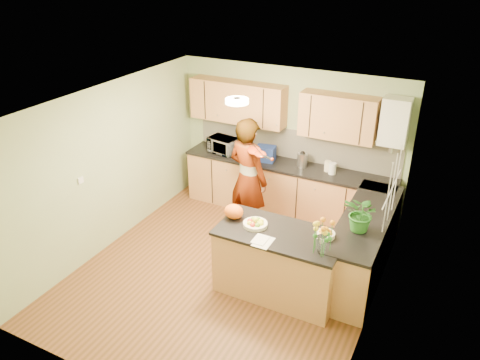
% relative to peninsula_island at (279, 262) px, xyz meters
% --- Properties ---
extents(floor, '(4.50, 4.50, 0.00)m').
position_rel_peninsula_island_xyz_m(floor, '(-0.79, 0.05, -0.47)').
color(floor, '#563718').
rests_on(floor, ground).
extents(ceiling, '(4.00, 4.50, 0.02)m').
position_rel_peninsula_island_xyz_m(ceiling, '(-0.79, 0.05, 2.03)').
color(ceiling, white).
rests_on(ceiling, wall_back).
extents(wall_back, '(4.00, 0.02, 2.50)m').
position_rel_peninsula_island_xyz_m(wall_back, '(-0.79, 2.30, 0.78)').
color(wall_back, '#93A575').
rests_on(wall_back, floor).
extents(wall_front, '(4.00, 0.02, 2.50)m').
position_rel_peninsula_island_xyz_m(wall_front, '(-0.79, -2.20, 0.78)').
color(wall_front, '#93A575').
rests_on(wall_front, floor).
extents(wall_left, '(0.02, 4.50, 2.50)m').
position_rel_peninsula_island_xyz_m(wall_left, '(-2.79, 0.05, 0.78)').
color(wall_left, '#93A575').
rests_on(wall_left, floor).
extents(wall_right, '(0.02, 4.50, 2.50)m').
position_rel_peninsula_island_xyz_m(wall_right, '(1.21, 0.05, 0.78)').
color(wall_right, '#93A575').
rests_on(wall_right, floor).
extents(back_counter, '(3.64, 0.62, 0.94)m').
position_rel_peninsula_island_xyz_m(back_counter, '(-0.69, 2.00, 0.00)').
color(back_counter, '#B27847').
rests_on(back_counter, floor).
extents(right_counter, '(0.62, 2.24, 0.94)m').
position_rel_peninsula_island_xyz_m(right_counter, '(0.91, 0.90, 0.00)').
color(right_counter, '#B27847').
rests_on(right_counter, floor).
extents(splashback, '(3.60, 0.02, 0.52)m').
position_rel_peninsula_island_xyz_m(splashback, '(-0.69, 2.28, 0.73)').
color(splashback, beige).
rests_on(splashback, back_counter).
extents(upper_cabinets, '(3.20, 0.34, 0.70)m').
position_rel_peninsula_island_xyz_m(upper_cabinets, '(-0.97, 2.13, 1.38)').
color(upper_cabinets, '#B27847').
rests_on(upper_cabinets, wall_back).
extents(boiler, '(0.40, 0.30, 0.86)m').
position_rel_peninsula_island_xyz_m(boiler, '(0.91, 2.14, 1.43)').
color(boiler, white).
rests_on(boiler, wall_back).
extents(window_right, '(0.01, 1.30, 1.05)m').
position_rel_peninsula_island_xyz_m(window_right, '(1.20, 0.65, 1.08)').
color(window_right, white).
rests_on(window_right, wall_right).
extents(light_switch, '(0.02, 0.09, 0.09)m').
position_rel_peninsula_island_xyz_m(light_switch, '(-2.78, -0.55, 0.83)').
color(light_switch, white).
rests_on(light_switch, wall_left).
extents(ceiling_lamp, '(0.30, 0.30, 0.07)m').
position_rel_peninsula_island_xyz_m(ceiling_lamp, '(-0.79, 0.35, 1.99)').
color(ceiling_lamp, '#FFEABF').
rests_on(ceiling_lamp, ceiling).
extents(peninsula_island, '(1.63, 0.83, 0.93)m').
position_rel_peninsula_island_xyz_m(peninsula_island, '(0.00, 0.00, 0.00)').
color(peninsula_island, '#B27847').
rests_on(peninsula_island, floor).
extents(fruit_dish, '(0.32, 0.32, 0.11)m').
position_rel_peninsula_island_xyz_m(fruit_dish, '(-0.35, 0.00, 0.51)').
color(fruit_dish, '#F0E2C0').
rests_on(fruit_dish, peninsula_island).
extents(orange_bowl, '(0.24, 0.24, 0.14)m').
position_rel_peninsula_island_xyz_m(orange_bowl, '(0.55, 0.15, 0.52)').
color(orange_bowl, '#F0E2C0').
rests_on(orange_bowl, peninsula_island).
extents(flower_vase, '(0.26, 0.26, 0.49)m').
position_rel_peninsula_island_xyz_m(flower_vase, '(0.60, -0.18, 0.79)').
color(flower_vase, silver).
rests_on(flower_vase, peninsula_island).
extents(orange_bag, '(0.31, 0.29, 0.20)m').
position_rel_peninsula_island_xyz_m(orange_bag, '(-0.69, 0.05, 0.56)').
color(orange_bag, orange).
rests_on(orange_bag, peninsula_island).
extents(papers, '(0.21, 0.29, 0.01)m').
position_rel_peninsula_island_xyz_m(papers, '(-0.10, -0.30, 0.47)').
color(papers, white).
rests_on(papers, peninsula_island).
extents(violinist, '(0.83, 0.67, 1.98)m').
position_rel_peninsula_island_xyz_m(violinist, '(-1.00, 1.11, 0.52)').
color(violinist, '#DFAF88').
rests_on(violinist, floor).
extents(violin, '(0.71, 0.62, 0.18)m').
position_rel_peninsula_island_xyz_m(violin, '(-0.80, 0.89, 1.11)').
color(violin, '#4F0A04').
rests_on(violin, violinist).
extents(microwave, '(0.54, 0.41, 0.27)m').
position_rel_peninsula_island_xyz_m(microwave, '(-1.91, 1.97, 0.61)').
color(microwave, white).
rests_on(microwave, back_counter).
extents(blue_box, '(0.35, 0.27, 0.26)m').
position_rel_peninsula_island_xyz_m(blue_box, '(-1.09, 1.98, 0.60)').
color(blue_box, navy).
rests_on(blue_box, back_counter).
extents(kettle, '(0.17, 0.17, 0.32)m').
position_rel_peninsula_island_xyz_m(kettle, '(-0.45, 2.03, 0.60)').
color(kettle, '#B6B7BB').
rests_on(kettle, back_counter).
extents(jar_cream, '(0.12, 0.12, 0.17)m').
position_rel_peninsula_island_xyz_m(jar_cream, '(-0.01, 2.05, 0.56)').
color(jar_cream, '#F0E2C0').
rests_on(jar_cream, back_counter).
extents(jar_white, '(0.15, 0.15, 0.18)m').
position_rel_peninsula_island_xyz_m(jar_white, '(0.08, 1.98, 0.56)').
color(jar_white, white).
rests_on(jar_white, back_counter).
extents(potted_plant, '(0.56, 0.54, 0.49)m').
position_rel_peninsula_island_xyz_m(potted_plant, '(0.91, 0.49, 0.72)').
color(potted_plant, '#2A7025').
rests_on(potted_plant, right_counter).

